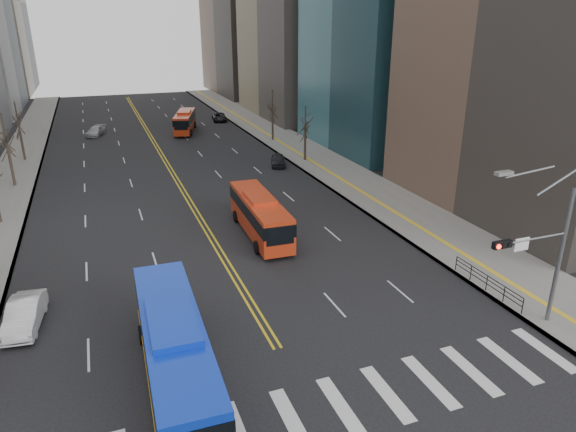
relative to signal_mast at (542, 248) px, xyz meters
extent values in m
plane|color=black|center=(-13.77, -2.00, -4.86)|extent=(220.00, 220.00, 0.00)
cube|color=gray|center=(3.73, 43.00, -4.78)|extent=(7.00, 130.00, 0.15)
cube|color=gray|center=(-30.27, 43.00, -4.78)|extent=(5.00, 130.00, 0.15)
cube|color=silver|center=(-14.95, -2.00, -4.85)|extent=(0.70, 4.00, 0.01)
cube|color=silver|center=(-12.58, -2.00, -4.85)|extent=(0.70, 4.00, 0.01)
cube|color=silver|center=(-10.22, -2.00, -4.85)|extent=(0.70, 4.00, 0.01)
cube|color=silver|center=(-7.86, -2.00, -4.85)|extent=(0.70, 4.00, 0.01)
cube|color=silver|center=(-5.49, -2.00, -4.85)|extent=(0.70, 4.00, 0.01)
cube|color=silver|center=(-3.13, -2.00, -4.85)|extent=(0.70, 4.00, 0.01)
cube|color=silver|center=(-0.77, -2.00, -4.85)|extent=(0.70, 4.00, 0.01)
cube|color=gold|center=(-13.97, 53.00, -4.85)|extent=(0.15, 100.00, 0.01)
cube|color=gold|center=(-13.57, 53.00, -4.85)|extent=(0.15, 100.00, 0.01)
cylinder|color=slate|center=(1.43, 0.00, -0.86)|extent=(0.24, 0.24, 8.00)
cylinder|color=slate|center=(-0.82, 0.00, 0.64)|extent=(4.50, 0.12, 0.12)
cube|color=black|center=(-2.77, 0.00, 0.64)|extent=(1.10, 0.28, 0.38)
cylinder|color=#FF190C|center=(-3.12, -0.16, 0.64)|extent=(0.24, 0.08, 0.24)
cylinder|color=black|center=(-2.77, -0.16, 0.64)|extent=(0.24, 0.08, 0.24)
cylinder|color=black|center=(-2.42, -0.16, 0.64)|extent=(0.24, 0.08, 0.24)
cube|color=white|center=(-1.47, 0.00, 0.44)|extent=(0.90, 0.06, 0.70)
cube|color=#999993|center=(-3.37, 0.00, 4.44)|extent=(0.90, 0.35, 0.18)
cube|color=black|center=(0.53, 4.00, -3.71)|extent=(0.04, 6.00, 0.04)
cylinder|color=black|center=(0.53, 1.00, -4.21)|extent=(0.06, 0.06, 1.00)
cylinder|color=black|center=(0.53, 2.50, -4.21)|extent=(0.06, 0.06, 1.00)
cylinder|color=black|center=(0.53, 4.00, -4.21)|extent=(0.06, 0.06, 1.00)
cylinder|color=black|center=(0.53, 5.50, -4.21)|extent=(0.06, 0.06, 1.00)
cylinder|color=black|center=(0.53, 7.00, -4.21)|extent=(0.06, 0.06, 1.00)
cylinder|color=black|center=(-29.77, 39.00, -2.86)|extent=(0.28, 0.28, 4.00)
cylinder|color=black|center=(-29.77, 50.00, -2.96)|extent=(0.28, 0.28, 3.80)
cylinder|color=black|center=(2.23, 38.00, -3.11)|extent=(0.28, 0.28, 3.50)
cylinder|color=black|center=(2.23, 50.00, -2.98)|extent=(0.28, 0.28, 3.75)
cube|color=#0C2FBD|center=(-19.13, 2.00, -3.00)|extent=(2.96, 12.67, 3.01)
cube|color=black|center=(-19.13, 2.00, -2.42)|extent=(3.02, 12.69, 1.08)
cube|color=#0C2FBD|center=(-19.13, 2.00, -1.40)|extent=(2.22, 4.47, 0.40)
cube|color=#FBA40D|center=(-19.13, 2.00, -4.31)|extent=(3.02, 12.69, 0.35)
cylinder|color=black|center=(-17.92, -2.06, -4.36)|extent=(0.33, 1.01, 1.00)
cylinder|color=black|center=(-20.33, 6.07, -4.36)|extent=(0.33, 1.01, 1.00)
cylinder|color=black|center=(-17.71, 6.00, -4.36)|extent=(0.33, 1.01, 1.00)
cube|color=red|center=(-9.96, 17.88, -3.16)|extent=(2.73, 10.53, 2.69)
cube|color=black|center=(-9.96, 17.88, -2.62)|extent=(2.79, 10.55, 0.97)
cube|color=red|center=(-9.96, 17.88, -1.71)|extent=(2.03, 3.72, 0.40)
cylinder|color=black|center=(-11.26, 14.58, -4.36)|extent=(0.33, 1.01, 1.00)
cylinder|color=black|center=(-8.88, 14.49, -4.36)|extent=(0.33, 1.01, 1.00)
cylinder|color=black|center=(-11.03, 21.26, -4.36)|extent=(0.33, 1.01, 1.00)
cylinder|color=black|center=(-8.65, 21.18, -4.36)|extent=(0.33, 1.01, 1.00)
cube|color=red|center=(-8.34, 60.43, -3.22)|extent=(5.02, 10.30, 2.58)
cube|color=black|center=(-8.34, 60.43, -2.69)|extent=(5.08, 10.34, 0.94)
cube|color=red|center=(-8.34, 60.43, -1.83)|extent=(2.74, 3.90, 0.40)
cylinder|color=black|center=(-10.34, 57.66, -4.36)|extent=(0.57, 1.04, 1.00)
cylinder|color=black|center=(-8.15, 57.02, -4.36)|extent=(0.57, 1.04, 1.00)
cylinder|color=black|center=(-8.54, 63.85, -4.36)|extent=(0.57, 1.04, 1.00)
cylinder|color=black|center=(-6.34, 63.20, -4.36)|extent=(0.57, 1.04, 1.00)
imported|color=silver|center=(-26.27, 9.98, -4.08)|extent=(2.16, 4.84, 1.54)
imported|color=black|center=(-1.59, 37.01, -4.18)|extent=(2.74, 4.28, 1.36)
imported|color=#A3A4A8|center=(-21.28, 62.33, -4.18)|extent=(3.47, 5.02, 1.35)
imported|color=black|center=(-1.27, 67.64, -4.19)|extent=(2.79, 5.03, 1.33)
camera|label=1|loc=(-21.26, -18.30, 11.25)|focal=32.00mm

